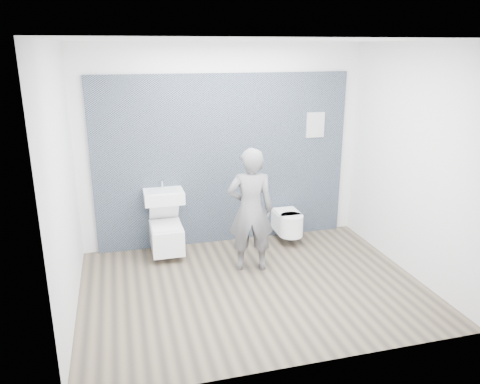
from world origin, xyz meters
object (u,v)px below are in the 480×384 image
object	(u,v)px
toilet_rounded	(288,223)
toilet_square	(166,236)
visitor	(251,210)
washbasin	(164,196)

from	to	relation	value
toilet_rounded	toilet_square	bearing A→B (deg)	-179.74
toilet_square	visitor	size ratio (longest dim) A/B	0.46
washbasin	toilet_square	xyz separation A→B (m)	(-0.00, -0.10, -0.53)
toilet_rounded	washbasin	bearing A→B (deg)	176.94
toilet_square	toilet_rounded	size ratio (longest dim) A/B	1.27
washbasin	toilet_square	world-z (taller)	washbasin
toilet_square	washbasin	bearing A→B (deg)	90.00
toilet_rounded	visitor	world-z (taller)	visitor
washbasin	toilet_rounded	bearing A→B (deg)	-3.06
visitor	washbasin	bearing A→B (deg)	-26.90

